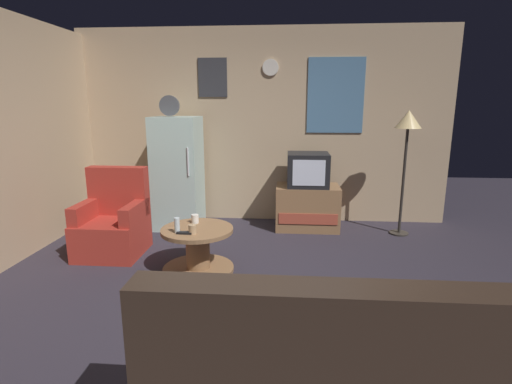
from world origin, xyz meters
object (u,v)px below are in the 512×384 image
crt_tv (308,170)px  fridge (178,173)px  wine_glass (177,225)px  armchair (113,224)px  mug_ceramic_tan (193,229)px  remote_control (185,233)px  coffee_table (198,250)px  standing_lamp (408,129)px  couch (316,375)px  mug_ceramic_white (195,219)px  tv_stand (307,207)px

crt_tv → fridge: bearing=-178.6°
wine_glass → armchair: 1.10m
mug_ceramic_tan → armchair: armchair is taller
remote_control → wine_glass: bearing=162.5°
remote_control → coffee_table: bearing=69.5°
fridge → standing_lamp: 3.01m
crt_tv → couch: (-0.12, -3.38, -0.50)m
mug_ceramic_white → wine_glass: bearing=-106.6°
wine_glass → mug_ceramic_white: size_ratio=1.67×
mug_ceramic_white → armchair: size_ratio=0.09×
fridge → couch: bearing=-64.0°
fridge → standing_lamp: size_ratio=1.11×
standing_lamp → tv_stand: bearing=172.9°
standing_lamp → wine_glass: 3.04m
tv_stand → coffee_table: (-1.17, -1.49, -0.07)m
mug_ceramic_tan → crt_tv: bearing=54.8°
tv_stand → mug_ceramic_white: tv_stand is taller
wine_glass → mug_ceramic_tan: (0.15, -0.02, -0.03)m
tv_stand → wine_glass: size_ratio=5.60×
fridge → wine_glass: bearing=-75.1°
remote_control → crt_tv: bearing=56.1°
mug_ceramic_tan → mug_ceramic_white: bearing=99.4°
couch → wine_glass: bearing=124.7°
tv_stand → remote_control: size_ratio=5.60×
crt_tv → mug_ceramic_tan: 2.05m
coffee_table → mug_ceramic_white: bearing=109.0°
remote_control → armchair: (-0.98, 0.61, -0.13)m
crt_tv → mug_ceramic_white: crt_tv is taller
wine_glass → armchair: armchair is taller
coffee_table → armchair: (-1.06, 0.43, 0.11)m
remote_control → mug_ceramic_white: bearing=89.6°
coffee_table → mug_ceramic_tan: size_ratio=8.00×
couch → armchair: bearing=132.3°
wine_glass → mug_ceramic_white: wine_glass is taller
mug_ceramic_white → tv_stand: bearing=46.9°
fridge → wine_glass: size_ratio=11.80×
standing_lamp → remote_control: standing_lamp is taller
armchair → mug_ceramic_tan: bearing=-29.4°
coffee_table → wine_glass: (-0.16, -0.15, 0.30)m
mug_ceramic_tan → tv_stand: bearing=54.7°
fridge → tv_stand: bearing=1.4°
crt_tv → armchair: size_ratio=0.56×
crt_tv → couch: bearing=-92.0°
armchair → couch: armchair is taller
standing_lamp → armchair: size_ratio=1.66×
standing_lamp → armchair: (-3.43, -0.91, -1.02)m
fridge → remote_control: size_ratio=11.80×
wine_glass → mug_ceramic_tan: bearing=-6.1°
tv_stand → coffee_table: size_ratio=1.17×
remote_control → tv_stand: bearing=55.9°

